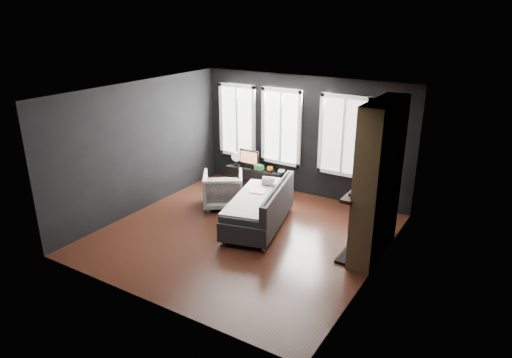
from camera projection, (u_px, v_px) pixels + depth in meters
The scene contains 18 objects.
floor at pixel (243, 234), 8.68m from camera, with size 5.00×5.00×0.00m, color black.
ceiling at pixel (242, 92), 7.73m from camera, with size 5.00×5.00×0.00m, color white.
wall_back at pixel (304, 136), 10.20m from camera, with size 5.00×0.02×2.70m, color black.
wall_left at pixel (141, 147), 9.43m from camera, with size 0.02×5.00×2.70m, color black.
wall_right at pixel (379, 195), 6.98m from camera, with size 0.02×5.00×2.70m, color black.
windows at pixel (286, 89), 10.03m from camera, with size 4.00×0.16×1.76m, color white, non-canonical shape.
fireplace at pixel (378, 181), 7.56m from camera, with size 0.70×1.62×2.70m, color #93724C, non-canonical shape.
sofa at pixel (258, 206), 8.85m from camera, with size 1.02×2.04×0.88m, color black, non-canonical shape.
stripe_pillow at pixel (276, 189), 9.16m from camera, with size 0.08×0.33×0.33m, color gray.
armchair at pixel (223, 188), 9.79m from camera, with size 0.82×0.77×0.84m, color silver.
media_console at pixel (256, 177), 10.91m from camera, with size 1.43×0.45×0.49m, color black, non-canonical shape.
monitor at pixel (249, 157), 10.83m from camera, with size 0.53×0.11×0.47m, color black, non-canonical shape.
desk_fan at pixel (236, 158), 10.98m from camera, with size 0.23×0.23×0.32m, color #9D9D9D, non-canonical shape.
mug at pixel (270, 168), 10.58m from camera, with size 0.14×0.11×0.14m, color orange.
book at pixel (278, 167), 10.57m from camera, with size 0.15×0.02×0.21m, color #BDAD94.
storage_box at pixel (259, 167), 10.69m from camera, with size 0.20×0.13×0.11m, color #327A38.
mantel_vase at pixel (372, 172), 8.05m from camera, with size 0.17×0.18×0.17m, color gold.
mantel_clock at pixel (352, 194), 7.28m from camera, with size 0.11×0.11×0.04m, color black.
Camera 1 is at (4.27, -6.49, 4.02)m, focal length 32.00 mm.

